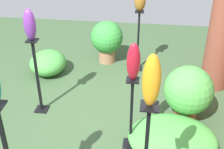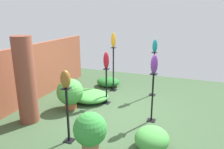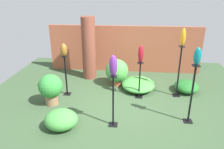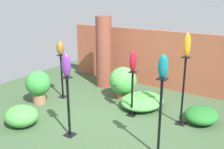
% 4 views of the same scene
% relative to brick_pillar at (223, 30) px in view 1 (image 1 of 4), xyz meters
% --- Properties ---
extents(ground_plane, '(8.00, 8.00, 0.00)m').
position_rel_brick_pillar_xyz_m(ground_plane, '(1.17, -1.89, -1.06)').
color(ground_plane, '#385133').
extents(brick_pillar, '(0.46, 0.46, 2.12)m').
position_rel_brick_pillar_xyz_m(brick_pillar, '(0.00, 0.00, 0.00)').
color(brick_pillar, brown).
rests_on(brick_pillar, ground).
extents(pedestal_ruby, '(0.20, 0.20, 1.06)m').
position_rel_brick_pillar_xyz_m(pedestal_ruby, '(1.72, -1.37, -0.58)').
color(pedestal_ruby, black).
rests_on(pedestal_ruby, ground).
extents(pedestal_violet, '(0.20, 0.20, 1.23)m').
position_rel_brick_pillar_xyz_m(pedestal_violet, '(1.10, -2.84, -0.50)').
color(pedestal_violet, black).
rests_on(pedestal_violet, ground).
extents(pedestal_bronze, '(0.20, 0.20, 1.18)m').
position_rel_brick_pillar_xyz_m(pedestal_bronze, '(-0.42, -1.39, -0.52)').
color(pedestal_bronze, black).
rests_on(pedestal_bronze, ground).
extents(art_vase_ruby, '(0.16, 0.17, 0.49)m').
position_rel_brick_pillar_xyz_m(art_vase_ruby, '(1.72, -1.37, 0.25)').
color(art_vase_ruby, maroon).
rests_on(art_vase_ruby, pedestal_ruby).
extents(art_vase_violet, '(0.18, 0.17, 0.46)m').
position_rel_brick_pillar_xyz_m(art_vase_violet, '(1.10, -2.84, 0.40)').
color(art_vase_violet, '#6B2D8C').
rests_on(art_vase_violet, pedestal_violet).
extents(art_vase_amber, '(0.14, 0.15, 0.49)m').
position_rel_brick_pillar_xyz_m(art_vase_amber, '(2.82, -1.17, 0.69)').
color(art_vase_amber, orange).
rests_on(art_vase_amber, pedestal_amber).
extents(art_vase_bronze, '(0.19, 0.20, 0.37)m').
position_rel_brick_pillar_xyz_m(art_vase_bronze, '(-0.42, -1.39, 0.31)').
color(art_vase_bronze, brown).
rests_on(art_vase_bronze, pedestal_bronze).
extents(potted_plant_mid_right, '(0.74, 0.74, 0.87)m').
position_rel_brick_pillar_xyz_m(potted_plant_mid_right, '(1.01, -0.57, -0.58)').
color(potted_plant_mid_right, '#B25B38').
rests_on(potted_plant_mid_right, ground).
extents(potted_plant_front_right, '(0.64, 0.64, 0.86)m').
position_rel_brick_pillar_xyz_m(potted_plant_front_right, '(-0.66, -2.02, -0.56)').
color(potted_plant_front_right, '#936B4C').
rests_on(potted_plant_front_right, ground).
extents(foliage_bed_west, '(1.03, 1.21, 0.30)m').
position_rel_brick_pillar_xyz_m(foliage_bed_west, '(1.70, -0.80, -0.91)').
color(foliage_bed_west, '#479942').
rests_on(foliage_bed_west, ground).
extents(foliage_bed_center, '(0.75, 0.68, 0.44)m').
position_rel_brick_pillar_xyz_m(foliage_bed_center, '(-0.05, -3.07, -0.84)').
color(foliage_bed_center, '#479942').
rests_on(foliage_bed_center, ground).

